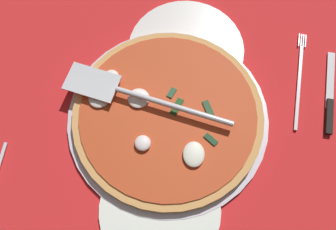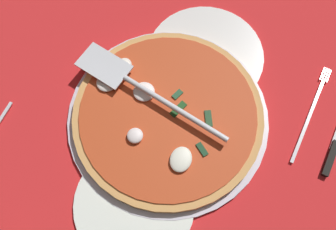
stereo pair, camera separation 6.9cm
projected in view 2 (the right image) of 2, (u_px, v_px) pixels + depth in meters
ground_plane at (150, 108)px, 72.73cm from camera, size 104.68×104.68×0.80cm
checker_pattern at (150, 107)px, 72.31cm from camera, size 104.68×104.68×0.10cm
pizza_pan at (168, 118)px, 70.80cm from camera, size 37.38×37.38×1.08cm
dinner_plate_left at (205, 56)px, 75.85cm from camera, size 23.25×23.25×1.00cm
dinner_plate_right at (134, 204)px, 64.97cm from camera, size 20.81×20.81×1.00cm
pizza at (167, 115)px, 69.46cm from camera, size 35.08×35.08×3.03cm
pizza_server at (143, 89)px, 68.71cm from camera, size 11.38×31.37×1.00cm
place_setting_far at (323, 128)px, 70.24cm from camera, size 22.53×15.56×1.40cm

